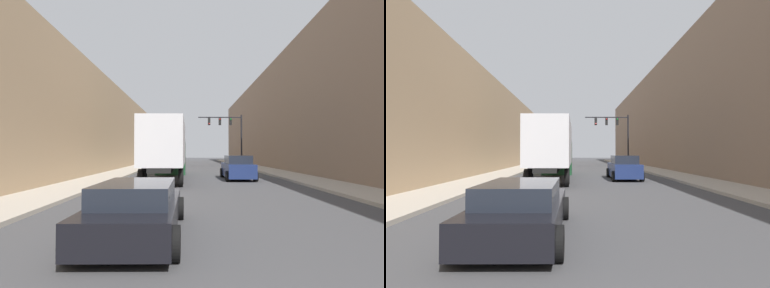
# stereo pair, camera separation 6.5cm
# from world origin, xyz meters

# --- Properties ---
(sidewalk_right) EXTENTS (2.79, 80.00, 0.15)m
(sidewalk_right) POSITION_xyz_m (7.10, 30.00, 0.07)
(sidewalk_right) COLOR #B2A899
(sidewalk_right) RESTS_ON ground
(sidewalk_left) EXTENTS (2.79, 80.00, 0.15)m
(sidewalk_left) POSITION_xyz_m (-7.10, 30.00, 0.07)
(sidewalk_left) COLOR #B2A899
(sidewalk_left) RESTS_ON ground
(building_right) EXTENTS (6.00, 80.00, 12.11)m
(building_right) POSITION_xyz_m (11.49, 30.00, 6.05)
(building_right) COLOR #846B56
(building_right) RESTS_ON ground
(building_left) EXTENTS (6.00, 80.00, 8.96)m
(building_left) POSITION_xyz_m (-11.49, 30.00, 4.48)
(building_left) COLOR tan
(building_left) RESTS_ON ground
(semi_truck) EXTENTS (2.53, 12.21, 3.95)m
(semi_truck) POSITION_xyz_m (-2.48, 20.83, 2.20)
(semi_truck) COLOR silver
(semi_truck) RESTS_ON ground
(sedan_car) EXTENTS (2.07, 4.62, 1.26)m
(sedan_car) POSITION_xyz_m (-2.10, 6.32, 0.61)
(sedan_car) COLOR black
(sedan_car) RESTS_ON ground
(suv_car) EXTENTS (2.08, 4.63, 1.69)m
(suv_car) POSITION_xyz_m (2.54, 20.58, 0.81)
(suv_car) COLOR navy
(suv_car) RESTS_ON ground
(traffic_signal_gantry) EXTENTS (5.40, 0.35, 6.51)m
(traffic_signal_gantry) POSITION_xyz_m (4.17, 36.01, 4.61)
(traffic_signal_gantry) COLOR black
(traffic_signal_gantry) RESTS_ON ground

